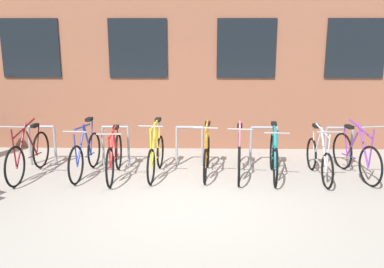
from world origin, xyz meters
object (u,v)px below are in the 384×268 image
(bicycle_yellow, at_px, (156,156))
(bicycle_blue, at_px, (85,155))
(bicycle_teal, at_px, (274,157))
(bicycle_pink, at_px, (239,155))
(bicycle_silver, at_px, (319,159))
(bicycle_orange, at_px, (207,155))
(bicycle_red, at_px, (114,157))
(bicycle_purple, at_px, (356,156))
(bicycle_maroon, at_px, (29,155))

(bicycle_yellow, relative_size, bicycle_blue, 0.96)
(bicycle_teal, xyz_separation_m, bicycle_pink, (-0.65, 0.06, 0.00))
(bicycle_silver, height_order, bicycle_yellow, bicycle_yellow)
(bicycle_orange, height_order, bicycle_pink, bicycle_pink)
(bicycle_teal, xyz_separation_m, bicycle_yellow, (-2.23, 0.06, -0.01))
(bicycle_blue, height_order, bicycle_pink, bicycle_blue)
(bicycle_yellow, bearing_deg, bicycle_red, -170.60)
(bicycle_orange, height_order, bicycle_purple, bicycle_purple)
(bicycle_teal, height_order, bicycle_red, bicycle_teal)
(bicycle_silver, xyz_separation_m, bicycle_blue, (-4.42, 0.12, 0.02))
(bicycle_pink, bearing_deg, bicycle_orange, 174.25)
(bicycle_teal, relative_size, bicycle_maroon, 0.95)
(bicycle_silver, bearing_deg, bicycle_pink, 175.65)
(bicycle_yellow, relative_size, bicycle_pink, 0.93)
(bicycle_orange, xyz_separation_m, bicycle_purple, (2.81, -0.07, 0.03))
(bicycle_purple, bearing_deg, bicycle_red, -178.55)
(bicycle_orange, bearing_deg, bicycle_pink, -5.75)
(bicycle_maroon, xyz_separation_m, bicycle_silver, (5.48, -0.01, -0.03))
(bicycle_silver, xyz_separation_m, bicycle_red, (-3.84, -0.01, 0.02))
(bicycle_blue, bearing_deg, bicycle_teal, -1.05)
(bicycle_purple, height_order, bicycle_blue, bicycle_purple)
(bicycle_orange, relative_size, bicycle_red, 0.94)
(bicycle_teal, relative_size, bicycle_blue, 1.02)
(bicycle_purple, height_order, bicycle_red, bicycle_purple)
(bicycle_teal, distance_m, bicycle_orange, 1.27)
(bicycle_pink, xyz_separation_m, bicycle_red, (-2.36, -0.13, -0.01))
(bicycle_blue, xyz_separation_m, bicycle_red, (0.58, -0.13, -0.00))
(bicycle_blue, xyz_separation_m, bicycle_pink, (2.94, -0.00, 0.00))
(bicycle_teal, bearing_deg, bicycle_pink, 174.54)
(bicycle_teal, xyz_separation_m, bicycle_maroon, (-4.64, -0.04, 0.01))
(bicycle_teal, bearing_deg, bicycle_purple, 1.83)
(bicycle_pink, bearing_deg, bicycle_purple, -0.32)
(bicycle_maroon, distance_m, bicycle_purple, 6.19)
(bicycle_yellow, bearing_deg, bicycle_pink, 0.01)
(bicycle_purple, height_order, bicycle_pink, bicycle_purple)
(bicycle_purple, bearing_deg, bicycle_teal, -178.17)
(bicycle_yellow, distance_m, bicycle_orange, 0.97)
(bicycle_maroon, xyz_separation_m, bicycle_pink, (3.99, 0.10, -0.01))
(bicycle_blue, bearing_deg, bicycle_pink, -0.08)
(bicycle_orange, bearing_deg, bicycle_yellow, -176.32)
(bicycle_purple, xyz_separation_m, bicycle_pink, (-2.20, 0.01, -0.00))
(bicycle_teal, height_order, bicycle_yellow, bicycle_yellow)
(bicycle_blue, bearing_deg, bicycle_yellow, -0.17)
(bicycle_maroon, distance_m, bicycle_silver, 5.48)
(bicycle_blue, distance_m, bicycle_pink, 2.94)
(bicycle_teal, xyz_separation_m, bicycle_purple, (1.55, 0.05, 0.01))
(bicycle_orange, distance_m, bicycle_purple, 2.82)
(bicycle_maroon, distance_m, bicycle_blue, 1.06)
(bicycle_silver, distance_m, bicycle_blue, 4.42)
(bicycle_orange, xyz_separation_m, bicycle_pink, (0.62, -0.06, 0.02))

